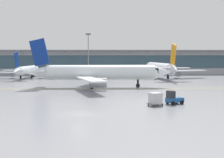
{
  "coord_description": "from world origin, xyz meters",
  "views": [
    {
      "loc": [
        1.94,
        -40.38,
        7.51
      ],
      "look_at": [
        5.2,
        19.61,
        3.0
      ],
      "focal_mm": 50.72,
      "sensor_mm": 36.0,
      "label": 1
    }
  ],
  "objects_px": {
    "gate_airplane_1": "(27,70)",
    "taxiing_regional_jet": "(99,73)",
    "gate_airplane_2": "(160,68)",
    "apron_light_mast_1": "(88,53)",
    "cargo_dolly_lead": "(155,99)",
    "baggage_tug": "(174,98)"
  },
  "relations": [
    {
      "from": "gate_airplane_1",
      "to": "taxiing_regional_jet",
      "type": "relative_size",
      "value": 0.77
    },
    {
      "from": "gate_airplane_2",
      "to": "taxiing_regional_jet",
      "type": "bearing_deg",
      "value": 140.18
    },
    {
      "from": "gate_airplane_1",
      "to": "gate_airplane_2",
      "type": "xyz_separation_m",
      "value": [
        43.46,
        -2.22,
        0.67
      ]
    },
    {
      "from": "gate_airplane_1",
      "to": "apron_light_mast_1",
      "type": "xyz_separation_m",
      "value": [
        19.72,
        14.72,
        5.9
      ]
    },
    {
      "from": "gate_airplane_1",
      "to": "cargo_dolly_lead",
      "type": "relative_size",
      "value": 10.35
    },
    {
      "from": "taxiing_regional_jet",
      "to": "cargo_dolly_lead",
      "type": "xyz_separation_m",
      "value": [
        8.09,
        -27.03,
        -2.38
      ]
    },
    {
      "from": "cargo_dolly_lead",
      "to": "baggage_tug",
      "type": "bearing_deg",
      "value": -0.0
    },
    {
      "from": "baggage_tug",
      "to": "gate_airplane_2",
      "type": "bearing_deg",
      "value": 57.59
    },
    {
      "from": "cargo_dolly_lead",
      "to": "gate_airplane_1",
      "type": "bearing_deg",
      "value": 95.32
    },
    {
      "from": "taxiing_regional_jet",
      "to": "cargo_dolly_lead",
      "type": "distance_m",
      "value": 28.31
    },
    {
      "from": "taxiing_regional_jet",
      "to": "apron_light_mast_1",
      "type": "distance_m",
      "value": 46.32
    },
    {
      "from": "baggage_tug",
      "to": "apron_light_mast_1",
      "type": "relative_size",
      "value": 0.19
    },
    {
      "from": "gate_airplane_1",
      "to": "apron_light_mast_1",
      "type": "relative_size",
      "value": 1.69
    },
    {
      "from": "gate_airplane_1",
      "to": "gate_airplane_2",
      "type": "height_order",
      "value": "gate_airplane_2"
    },
    {
      "from": "gate_airplane_2",
      "to": "cargo_dolly_lead",
      "type": "relative_size",
      "value": 12.97
    },
    {
      "from": "cargo_dolly_lead",
      "to": "apron_light_mast_1",
      "type": "distance_m",
      "value": 74.21
    },
    {
      "from": "gate_airplane_2",
      "to": "taxiing_regional_jet",
      "type": "height_order",
      "value": "taxiing_regional_jet"
    },
    {
      "from": "gate_airplane_1",
      "to": "baggage_tug",
      "type": "distance_m",
      "value": 66.45
    },
    {
      "from": "cargo_dolly_lead",
      "to": "apron_light_mast_1",
      "type": "bearing_deg",
      "value": 76.08
    },
    {
      "from": "gate_airplane_1",
      "to": "apron_light_mast_1",
      "type": "height_order",
      "value": "apron_light_mast_1"
    },
    {
      "from": "gate_airplane_2",
      "to": "cargo_dolly_lead",
      "type": "height_order",
      "value": "gate_airplane_2"
    },
    {
      "from": "baggage_tug",
      "to": "apron_light_mast_1",
      "type": "height_order",
      "value": "apron_light_mast_1"
    }
  ]
}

